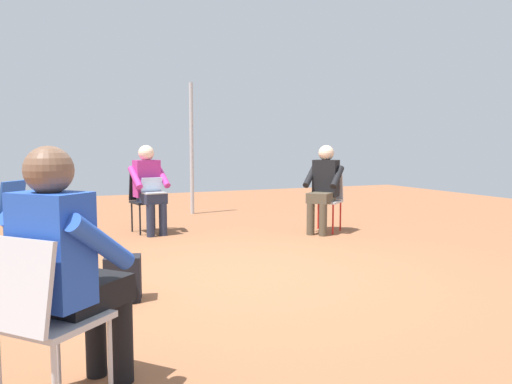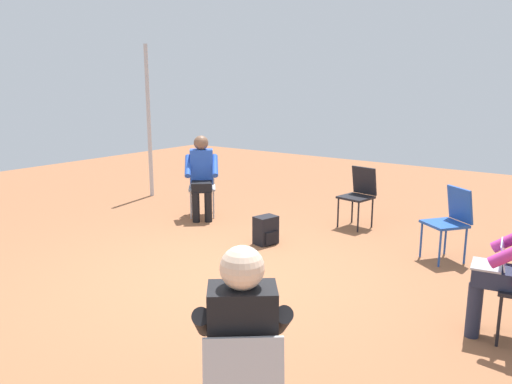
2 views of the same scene
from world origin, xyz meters
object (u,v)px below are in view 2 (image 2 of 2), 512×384
(chair_southwest, at_px, (450,218))
(backpack_near_laptop_user, at_px, (266,232))
(chair_southeast, at_px, (202,183))
(chair_south, at_px, (359,192))
(person_in_black, at_px, (242,341))
(person_in_blue, at_px, (202,173))

(chair_southwest, xyz_separation_m, backpack_near_laptop_user, (2.03, 0.77, -0.34))
(chair_southeast, distance_m, chair_south, 2.38)
(person_in_black, bearing_deg, chair_southwest, 50.94)
(person_in_blue, bearing_deg, chair_southwest, 143.11)
(chair_southwest, bearing_deg, chair_south, 11.30)
(chair_south, relative_size, backpack_near_laptop_user, 2.36)
(chair_south, bearing_deg, person_in_black, 117.42)
(chair_southeast, relative_size, chair_south, 1.00)
(chair_southeast, height_order, person_in_black, person_in_black)
(chair_southeast, xyz_separation_m, backpack_near_laptop_user, (-1.63, 0.60, -0.34))
(chair_south, xyz_separation_m, backpack_near_laptop_user, (0.60, 1.43, -0.34))
(chair_southeast, relative_size, chair_southwest, 1.00)
(person_in_blue, bearing_deg, backpack_near_laptop_user, 121.00)
(chair_south, bearing_deg, backpack_near_laptop_user, 76.94)
(chair_southeast, height_order, chair_south, same)
(chair_southeast, distance_m, chair_southwest, 3.67)
(chair_south, relative_size, person_in_blue, 0.69)
(chair_southwest, bearing_deg, person_in_blue, 40.74)
(chair_southeast, height_order, chair_southwest, same)
(person_in_black, xyz_separation_m, backpack_near_laptop_user, (2.05, -3.10, -0.54))
(chair_south, relative_size, person_in_black, 0.69)
(backpack_near_laptop_user, bearing_deg, person_in_black, 123.45)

